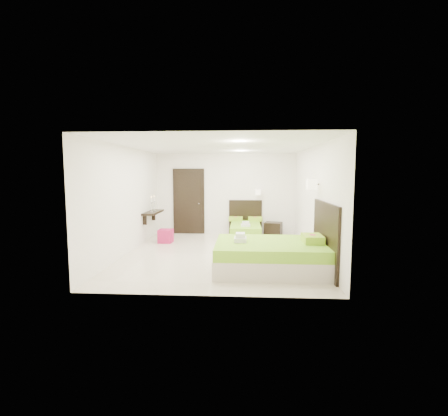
# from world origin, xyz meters

# --- Properties ---
(floor) EXTENTS (5.50, 5.50, 0.00)m
(floor) POSITION_xyz_m (0.00, 0.00, 0.00)
(floor) COLOR beige
(floor) RESTS_ON ground
(bed_single) EXTENTS (1.06, 1.77, 1.46)m
(bed_single) POSITION_xyz_m (0.65, 1.95, 0.27)
(bed_single) COLOR beige
(bed_single) RESTS_ON ground
(bed_double) EXTENTS (2.22, 1.89, 1.83)m
(bed_double) POSITION_xyz_m (1.21, -1.26, 0.32)
(bed_double) COLOR beige
(bed_double) RESTS_ON ground
(nightstand) EXTENTS (0.61, 0.57, 0.45)m
(nightstand) POSITION_xyz_m (1.52, 2.30, 0.22)
(nightstand) COLOR black
(nightstand) RESTS_ON ground
(ottoman) EXTENTS (0.40, 0.40, 0.38)m
(ottoman) POSITION_xyz_m (-1.62, 1.23, 0.19)
(ottoman) COLOR #9A1444
(ottoman) RESTS_ON ground
(door) EXTENTS (1.02, 0.15, 2.14)m
(door) POSITION_xyz_m (-1.20, 2.70, 1.05)
(door) COLOR black
(door) RESTS_ON ground
(console_shelf) EXTENTS (0.35, 1.20, 0.78)m
(console_shelf) POSITION_xyz_m (-2.08, 1.60, 0.82)
(console_shelf) COLOR black
(console_shelf) RESTS_ON ground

